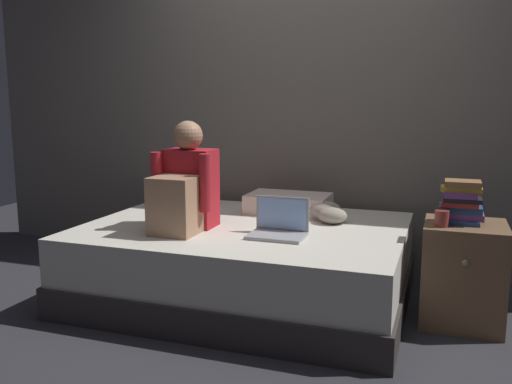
{
  "coord_description": "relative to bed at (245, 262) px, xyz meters",
  "views": [
    {
      "loc": [
        0.97,
        -2.85,
        1.26
      ],
      "look_at": [
        -0.06,
        0.1,
        0.73
      ],
      "focal_mm": 38.33,
      "sensor_mm": 36.0,
      "label": 1
    }
  ],
  "objects": [
    {
      "name": "bed",
      "position": [
        0.0,
        0.0,
        0.0
      ],
      "size": [
        2.0,
        1.5,
        0.48
      ],
      "color": "#332D2B",
      "rests_on": "ground_plane"
    },
    {
      "name": "pillow",
      "position": [
        0.15,
        0.45,
        0.31
      ],
      "size": [
        0.56,
        0.36,
        0.13
      ],
      "primitive_type": "cube",
      "color": "beige",
      "rests_on": "bed"
    },
    {
      "name": "person_sitting",
      "position": [
        -0.31,
        -0.23,
        0.49
      ],
      "size": [
        0.39,
        0.44,
        0.66
      ],
      "color": "#B21E28",
      "rests_on": "bed"
    },
    {
      "name": "ground_plane",
      "position": [
        0.2,
        -0.3,
        -0.24
      ],
      "size": [
        8.0,
        8.0,
        0.0
      ],
      "primitive_type": "plane",
      "color": "#2D2D33"
    },
    {
      "name": "wall_back",
      "position": [
        0.2,
        0.9,
        1.11
      ],
      "size": [
        5.6,
        0.1,
        2.7
      ],
      "primitive_type": "cube",
      "color": "slate",
      "rests_on": "ground_plane"
    },
    {
      "name": "book_stack",
      "position": [
        1.27,
        0.03,
        0.46
      ],
      "size": [
        0.23,
        0.17,
        0.24
      ],
      "color": "#284C84",
      "rests_on": "nightstand"
    },
    {
      "name": "laptop",
      "position": [
        0.28,
        -0.2,
        0.3
      ],
      "size": [
        0.32,
        0.23,
        0.22
      ],
      "color": "#9EA0A5",
      "rests_on": "bed"
    },
    {
      "name": "clothes_pile",
      "position": [
        0.46,
        0.28,
        0.3
      ],
      "size": [
        0.28,
        0.28,
        0.12
      ],
      "color": "gray",
      "rests_on": "bed"
    },
    {
      "name": "nightstand",
      "position": [
        1.3,
        0.03,
        0.05
      ],
      "size": [
        0.44,
        0.46,
        0.58
      ],
      "color": "brown",
      "rests_on": "ground_plane"
    },
    {
      "name": "mug",
      "position": [
        1.17,
        -0.09,
        0.39
      ],
      "size": [
        0.08,
        0.08,
        0.09
      ],
      "primitive_type": "cylinder",
      "color": "#933833",
      "rests_on": "nightstand"
    }
  ]
}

